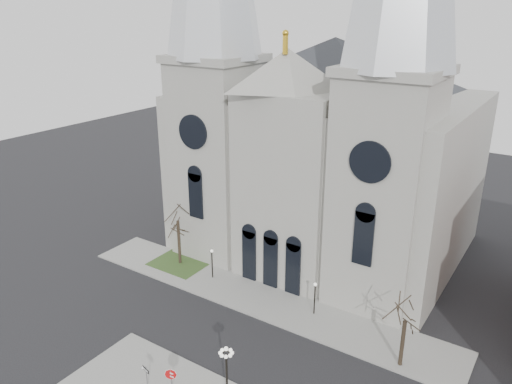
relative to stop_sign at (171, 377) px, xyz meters
The scene contains 11 objects.
ground 4.88m from the stop_sign, 121.49° to the left, with size 160.00×160.00×0.00m, color black.
sidewalk_far 15.10m from the stop_sign, 98.93° to the left, with size 40.00×6.00×0.14m, color gray.
grass_patch 20.76m from the stop_sign, 130.15° to the left, with size 6.00×5.00×0.18m, color #334C20.
cathedral 31.43m from the stop_sign, 94.99° to the left, with size 33.00×26.66×54.00m.
tree_left 20.98m from the stop_sign, 130.15° to the left, with size 3.20×3.20×7.50m.
tree_right 18.18m from the stop_sign, 45.28° to the left, with size 3.20×3.20×6.00m.
ped_lamp_left 17.42m from the stop_sign, 118.56° to the left, with size 0.32×0.32×3.26m.
ped_lamp_right 15.74m from the stop_sign, 76.50° to the left, with size 0.32×0.32×3.26m.
stop_sign is the anchor object (origin of this frame).
globe_lamp 4.32m from the stop_sign, 23.59° to the left, with size 1.27×1.27×5.06m.
one_way_sign 2.28m from the stop_sign, behind, with size 0.86×0.26×2.00m.
Camera 1 is at (23.39, -24.52, 27.03)m, focal length 35.00 mm.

